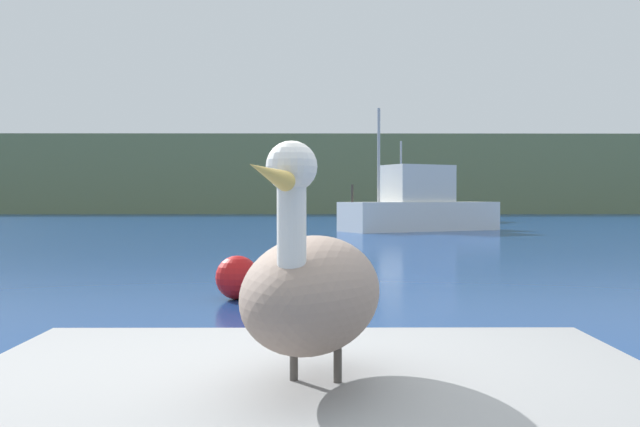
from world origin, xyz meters
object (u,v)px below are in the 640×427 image
pelican (312,289)px  mooring_buoy (237,277)px  fishing_boat_white (419,207)px  fishing_boat_yellow (433,206)px

pelican → mooring_buoy: (-1.04, 7.09, -0.74)m
fishing_boat_white → mooring_buoy: 21.03m
fishing_boat_yellow → fishing_boat_white: bearing=86.9°
pelican → fishing_boat_white: size_ratio=0.18×
mooring_buoy → fishing_boat_white: bearing=75.2°
fishing_boat_white → pelican: bearing=53.6°
fishing_boat_yellow → mooring_buoy: 33.49m
pelican → fishing_boat_yellow: bearing=-178.8°
pelican → fishing_boat_white: bearing=-177.9°
fishing_boat_yellow → mooring_buoy: fishing_boat_yellow is taller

